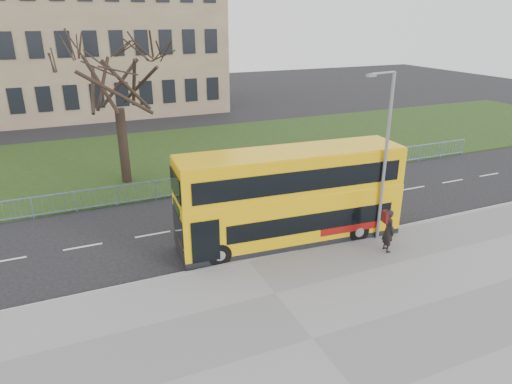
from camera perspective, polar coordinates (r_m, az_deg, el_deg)
ground at (r=19.85m, az=-2.78°, el=-6.74°), size 120.00×120.00×0.00m
pavement at (r=14.71m, az=7.05°, el=-17.88°), size 80.00×10.50×0.12m
kerb at (r=18.55m, az=-1.07°, el=-8.62°), size 80.00×0.20×0.14m
grass_verge at (r=32.69m, az=-11.72°, el=4.31°), size 80.00×15.40×0.08m
guard_railing at (r=25.39m, az=-8.08°, el=0.84°), size 40.00×0.12×1.10m
bare_tree at (r=26.94m, az=-16.91°, el=11.70°), size 7.25×7.25×10.36m
civic_building at (r=51.52m, az=-23.21°, el=17.04°), size 30.00×15.00×14.00m
yellow_bus at (r=19.41m, az=4.36°, el=-0.36°), size 9.83×2.97×4.06m
pedestrian at (r=19.57m, az=16.21°, el=-4.65°), size 0.55×0.73×1.84m
street_lamp at (r=19.48m, az=15.75°, el=4.81°), size 1.52×0.39×7.19m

